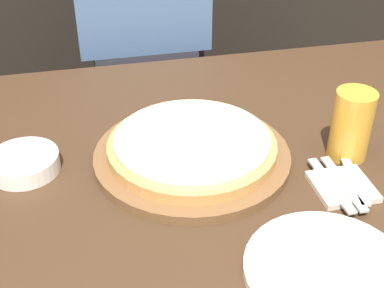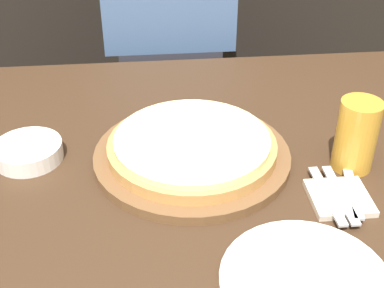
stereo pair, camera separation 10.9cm
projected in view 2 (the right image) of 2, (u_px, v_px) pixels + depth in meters
name	position (u px, v px, depth m)	size (l,w,h in m)	color
dining_table	(198.00, 288.00, 1.30)	(1.41, 1.02, 0.74)	#3D2819
pizza_on_board	(192.00, 150.00, 1.10)	(0.41, 0.41, 0.06)	brown
beer_glass	(357.00, 132.00, 1.05)	(0.08, 0.08, 0.15)	gold
dinner_plate	(305.00, 283.00, 0.82)	(0.27, 0.27, 0.02)	white
side_bowl	(28.00, 152.00, 1.10)	(0.14, 0.14, 0.04)	white
napkin_stack	(339.00, 198.00, 1.00)	(0.11, 0.11, 0.01)	beige
fork	(327.00, 195.00, 0.99)	(0.02, 0.17, 0.00)	silver
dinner_knife	(340.00, 194.00, 0.99)	(0.02, 0.17, 0.00)	silver
spoon	(353.00, 193.00, 1.00)	(0.05, 0.15, 0.00)	silver
diner_person	(169.00, 57.00, 1.72)	(0.39, 0.21, 1.35)	#33333D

